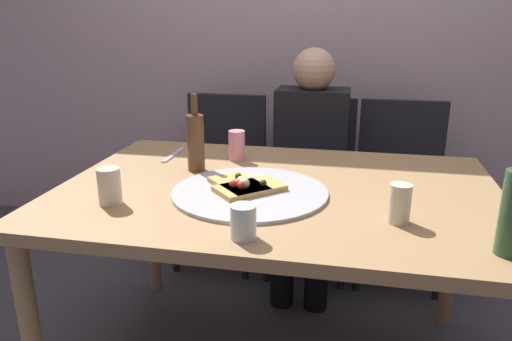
{
  "coord_description": "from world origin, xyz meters",
  "views": [
    {
      "loc": [
        0.25,
        -1.57,
        1.33
      ],
      "look_at": [
        -0.08,
        0.01,
        0.81
      ],
      "focal_mm": 34.39,
      "sensor_mm": 36.0,
      "label": 1
    }
  ],
  "objects_px": {
    "tumbler_near": "(243,222)",
    "tumbler_far": "(400,204)",
    "pizza_tray": "(250,192)",
    "guest_in_sweater": "(309,158)",
    "chair_right": "(400,179)",
    "table_knife": "(174,155)",
    "pizza_slice_last": "(239,185)",
    "wine_bottle": "(196,141)",
    "wine_glass": "(109,186)",
    "dining_table": "(277,207)",
    "pizza_slice_extra": "(249,188)",
    "chair_middle": "(311,173)",
    "chair_left": "(222,168)",
    "soda_can": "(237,146)"
  },
  "relations": [
    {
      "from": "table_knife",
      "to": "chair_right",
      "type": "relative_size",
      "value": 0.24
    },
    {
      "from": "dining_table",
      "to": "wine_glass",
      "type": "relative_size",
      "value": 12.87
    },
    {
      "from": "dining_table",
      "to": "pizza_slice_extra",
      "type": "distance_m",
      "value": 0.15
    },
    {
      "from": "chair_middle",
      "to": "chair_right",
      "type": "xyz_separation_m",
      "value": [
        0.46,
        0.0,
        0.0
      ]
    },
    {
      "from": "wine_bottle",
      "to": "table_knife",
      "type": "xyz_separation_m",
      "value": [
        -0.16,
        0.17,
        -0.11
      ]
    },
    {
      "from": "soda_can",
      "to": "tumbler_near",
      "type": "bearing_deg",
      "value": -74.8
    },
    {
      "from": "chair_middle",
      "to": "soda_can",
      "type": "bearing_deg",
      "value": 68.42
    },
    {
      "from": "chair_right",
      "to": "pizza_slice_extra",
      "type": "bearing_deg",
      "value": 60.4
    },
    {
      "from": "pizza_slice_last",
      "to": "guest_in_sweater",
      "type": "distance_m",
      "value": 0.86
    },
    {
      "from": "tumbler_far",
      "to": "pizza_slice_last",
      "type": "bearing_deg",
      "value": 162.78
    },
    {
      "from": "dining_table",
      "to": "chair_right",
      "type": "bearing_deg",
      "value": 61.87
    },
    {
      "from": "wine_bottle",
      "to": "wine_glass",
      "type": "bearing_deg",
      "value": -111.83
    },
    {
      "from": "tumbler_far",
      "to": "chair_right",
      "type": "bearing_deg",
      "value": 84.74
    },
    {
      "from": "chair_middle",
      "to": "table_knife",
      "type": "bearing_deg",
      "value": 49.66
    },
    {
      "from": "wine_bottle",
      "to": "chair_right",
      "type": "xyz_separation_m",
      "value": [
        0.82,
        0.79,
        -0.36
      ]
    },
    {
      "from": "table_knife",
      "to": "chair_left",
      "type": "xyz_separation_m",
      "value": [
        0.03,
        0.62,
        -0.24
      ]
    },
    {
      "from": "soda_can",
      "to": "chair_middle",
      "type": "height_order",
      "value": "chair_middle"
    },
    {
      "from": "pizza_tray",
      "to": "tumbler_far",
      "type": "height_order",
      "value": "tumbler_far"
    },
    {
      "from": "chair_left",
      "to": "chair_right",
      "type": "relative_size",
      "value": 1.0
    },
    {
      "from": "tumbler_near",
      "to": "chair_left",
      "type": "distance_m",
      "value": 1.43
    },
    {
      "from": "guest_in_sweater",
      "to": "chair_middle",
      "type": "bearing_deg",
      "value": -90.0
    },
    {
      "from": "pizza_slice_last",
      "to": "chair_middle",
      "type": "height_order",
      "value": "chair_middle"
    },
    {
      "from": "tumbler_near",
      "to": "tumbler_far",
      "type": "xyz_separation_m",
      "value": [
        0.41,
        0.19,
        0.01
      ]
    },
    {
      "from": "pizza_slice_last",
      "to": "soda_can",
      "type": "height_order",
      "value": "soda_can"
    },
    {
      "from": "pizza_tray",
      "to": "pizza_slice_extra",
      "type": "xyz_separation_m",
      "value": [
        -0.0,
        -0.0,
        0.02
      ]
    },
    {
      "from": "pizza_tray",
      "to": "dining_table",
      "type": "bearing_deg",
      "value": 47.22
    },
    {
      "from": "pizza_tray",
      "to": "soda_can",
      "type": "relative_size",
      "value": 4.23
    },
    {
      "from": "wine_bottle",
      "to": "tumbler_far",
      "type": "relative_size",
      "value": 2.54
    },
    {
      "from": "guest_in_sweater",
      "to": "chair_right",
      "type": "bearing_deg",
      "value": -161.64
    },
    {
      "from": "pizza_slice_last",
      "to": "chair_right",
      "type": "bearing_deg",
      "value": 58.23
    },
    {
      "from": "pizza_tray",
      "to": "chair_middle",
      "type": "distance_m",
      "value": 1.04
    },
    {
      "from": "pizza_slice_extra",
      "to": "chair_left",
      "type": "xyz_separation_m",
      "value": [
        -0.38,
        1.01,
        -0.27
      ]
    },
    {
      "from": "soda_can",
      "to": "chair_middle",
      "type": "bearing_deg",
      "value": 68.42
    },
    {
      "from": "wine_glass",
      "to": "pizza_slice_extra",
      "type": "bearing_deg",
      "value": 22.7
    },
    {
      "from": "dining_table",
      "to": "chair_right",
      "type": "relative_size",
      "value": 1.66
    },
    {
      "from": "pizza_slice_extra",
      "to": "guest_in_sweater",
      "type": "bearing_deg",
      "value": 82.28
    },
    {
      "from": "pizza_slice_last",
      "to": "dining_table",
      "type": "bearing_deg",
      "value": 29.38
    },
    {
      "from": "dining_table",
      "to": "pizza_tray",
      "type": "height_order",
      "value": "pizza_tray"
    },
    {
      "from": "wine_bottle",
      "to": "soda_can",
      "type": "xyz_separation_m",
      "value": [
        0.12,
        0.16,
        -0.05
      ]
    },
    {
      "from": "guest_in_sweater",
      "to": "pizza_slice_last",
      "type": "bearing_deg",
      "value": 79.53
    },
    {
      "from": "pizza_slice_last",
      "to": "tumbler_far",
      "type": "height_order",
      "value": "tumbler_far"
    },
    {
      "from": "dining_table",
      "to": "chair_middle",
      "type": "bearing_deg",
      "value": 87.84
    },
    {
      "from": "pizza_tray",
      "to": "pizza_slice_extra",
      "type": "relative_size",
      "value": 2.07
    },
    {
      "from": "pizza_slice_extra",
      "to": "guest_in_sweater",
      "type": "xyz_separation_m",
      "value": [
        0.12,
        0.86,
        -0.14
      ]
    },
    {
      "from": "tumbler_far",
      "to": "table_knife",
      "type": "distance_m",
      "value": 1.02
    },
    {
      "from": "pizza_tray",
      "to": "tumbler_near",
      "type": "height_order",
      "value": "tumbler_near"
    },
    {
      "from": "tumbler_near",
      "to": "wine_glass",
      "type": "xyz_separation_m",
      "value": [
        -0.46,
        0.16,
        0.01
      ]
    },
    {
      "from": "wine_bottle",
      "to": "chair_middle",
      "type": "distance_m",
      "value": 0.94
    },
    {
      "from": "chair_right",
      "to": "guest_in_sweater",
      "type": "distance_m",
      "value": 0.5
    },
    {
      "from": "wine_glass",
      "to": "chair_left",
      "type": "xyz_separation_m",
      "value": [
        0.03,
        1.18,
        -0.3
      ]
    }
  ]
}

